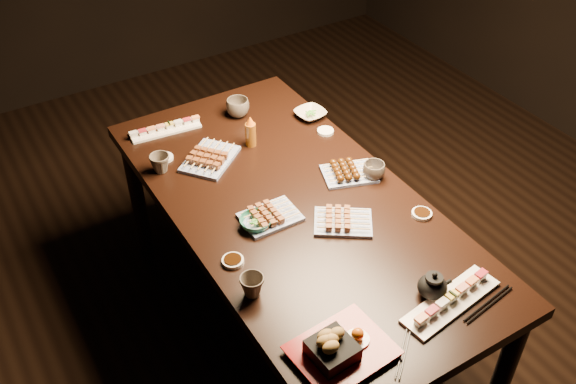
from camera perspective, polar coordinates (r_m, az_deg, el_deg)
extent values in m
plane|color=black|center=(3.25, 5.02, -7.89)|extent=(5.00, 5.00, 0.00)
cube|color=black|center=(2.77, 0.54, -6.88)|extent=(1.00, 1.85, 0.75)
imported|color=#27775F|center=(2.40, -2.88, -2.70)|extent=(0.12, 0.12, 0.04)
imported|color=#BEB19C|center=(3.00, 1.99, 6.94)|extent=(0.15, 0.15, 0.03)
imported|color=#4F463D|center=(2.15, -3.21, -8.33)|extent=(0.11, 0.11, 0.08)
imported|color=#4F463D|center=(2.64, 7.64, 1.88)|extent=(0.11, 0.11, 0.07)
imported|color=#4F463D|center=(2.70, -11.30, 2.51)|extent=(0.10, 0.10, 0.08)
imported|color=#4F463D|center=(3.01, -4.49, 7.49)|extent=(0.14, 0.14, 0.08)
cylinder|color=brown|center=(2.79, -3.35, 5.44)|extent=(0.06, 0.06, 0.15)
cylinder|color=white|center=(2.28, -4.92, -6.11)|extent=(0.08, 0.08, 0.01)
cylinder|color=white|center=(2.91, 3.35, 5.41)|extent=(0.08, 0.08, 0.01)
cylinder|color=white|center=(2.51, 11.80, -1.91)|extent=(0.10, 0.10, 0.01)
cylinder|color=white|center=(2.79, -10.90, 3.02)|extent=(0.07, 0.07, 0.01)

